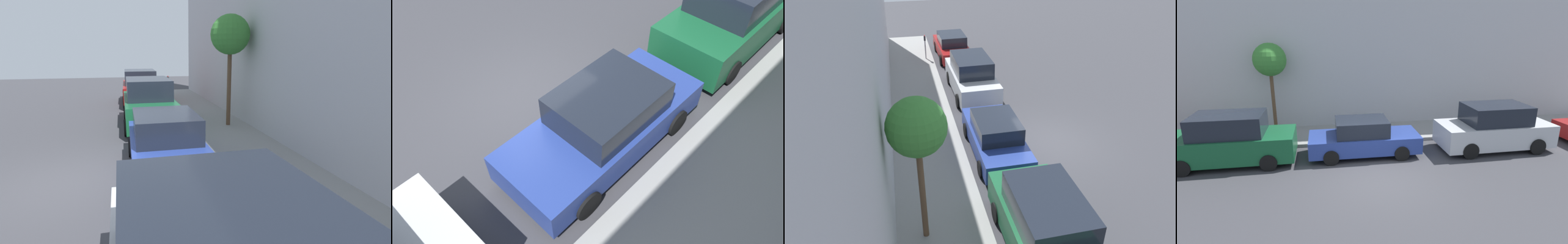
# 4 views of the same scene
# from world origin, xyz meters

# --- Properties ---
(ground_plane) EXTENTS (60.00, 60.00, 0.00)m
(ground_plane) POSITION_xyz_m (0.00, 0.00, 0.00)
(ground_plane) COLOR #38383D
(sidewalk) EXTENTS (2.72, 32.00, 0.15)m
(sidewalk) POSITION_xyz_m (4.86, 0.00, 0.07)
(sidewalk) COLOR gray
(sidewalk) RESTS_ON ground_plane
(building_facade) EXTENTS (2.00, 32.00, 10.07)m
(building_facade) POSITION_xyz_m (7.22, 0.00, 5.04)
(building_facade) COLOR #B7B7BC
(building_facade) RESTS_ON ground_plane
(parked_suv_second) EXTENTS (2.08, 4.83, 1.98)m
(parked_suv_second) POSITION_xyz_m (2.12, -5.44, 0.93)
(parked_suv_second) COLOR #B7BABF
(parked_suv_second) RESTS_ON ground_plane
(parked_sedan_third) EXTENTS (1.92, 4.50, 1.54)m
(parked_sedan_third) POSITION_xyz_m (2.33, 0.24, 0.73)
(parked_sedan_third) COLOR navy
(parked_sedan_third) RESTS_ON ground_plane
(parked_suv_fourth) EXTENTS (2.08, 4.82, 1.98)m
(parked_suv_fourth) POSITION_xyz_m (2.29, 5.39, 0.93)
(parked_suv_fourth) COLOR #14512D
(parked_suv_fourth) RESTS_ON ground_plane
(street_tree) EXTENTS (1.52, 1.52, 4.31)m
(street_tree) POSITION_xyz_m (5.38, 4.18, 3.66)
(street_tree) COLOR brown
(street_tree) RESTS_ON sidewalk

